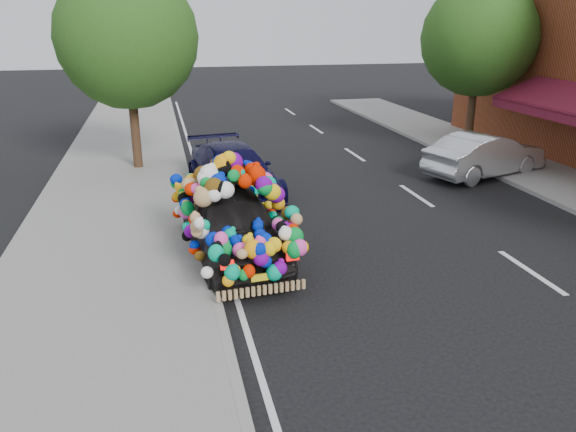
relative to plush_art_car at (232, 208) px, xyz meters
name	(u,v)px	position (x,y,z in m)	size (l,w,h in m)	color
ground	(351,291)	(1.80, -2.00, -1.04)	(100.00, 100.00, 0.00)	black
sidewalk	(95,316)	(-2.50, -2.00, -0.98)	(4.00, 60.00, 0.12)	gray
kerb	(217,302)	(-0.55, -2.00, -0.98)	(0.15, 60.00, 0.13)	gray
lane_markings	(531,272)	(5.40, -2.00, -1.03)	(6.00, 50.00, 0.01)	silver
tree_near_sidewalk	(127,37)	(-2.00, 7.50, 2.98)	(4.20, 4.20, 6.13)	#332114
tree_far_b	(479,39)	(9.80, 8.00, 2.85)	(4.00, 4.00, 5.90)	#332114
plush_art_car	(232,208)	(0.00, 0.00, 0.00)	(2.38, 4.45, 2.04)	black
navy_sedan	(233,171)	(0.60, 4.30, -0.39)	(1.82, 4.48, 1.30)	black
silver_hatchback	(485,155)	(8.26, 4.40, -0.38)	(1.39, 4.00, 1.32)	#B9BDC1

